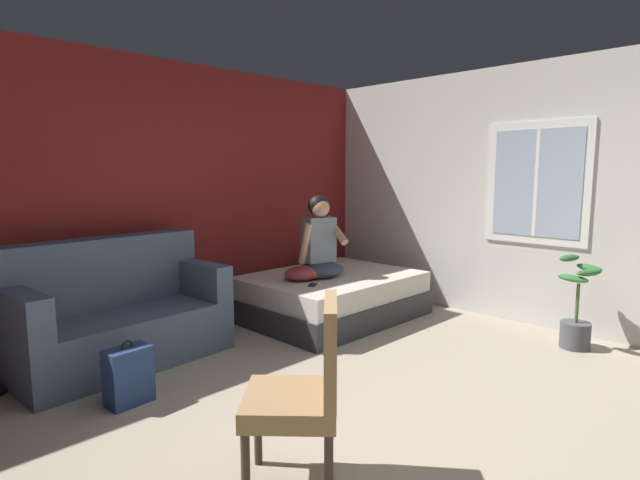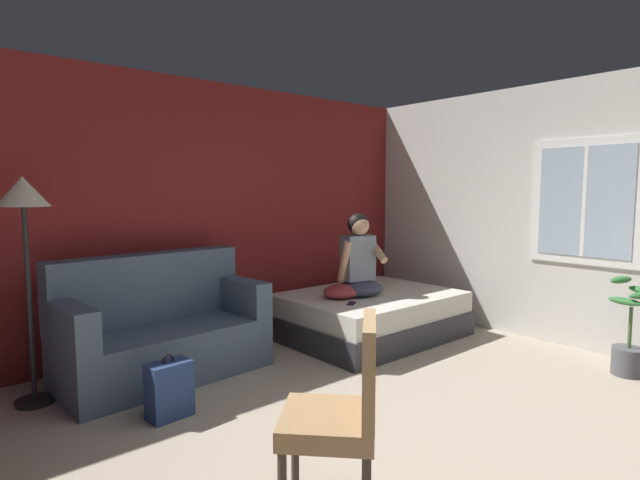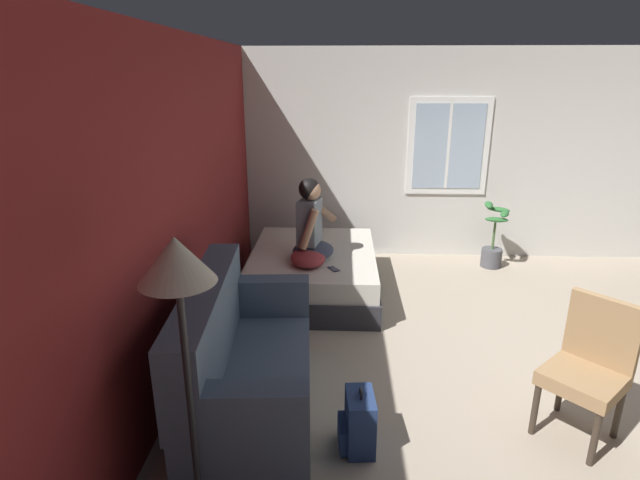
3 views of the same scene
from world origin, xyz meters
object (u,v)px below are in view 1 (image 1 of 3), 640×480
(throw_pillow, at_px, (304,273))
(cell_phone, at_px, (313,285))
(side_chair, at_px, (304,388))
(person_seated, at_px, (320,244))
(potted_plant, at_px, (576,316))
(backpack, at_px, (128,376))
(couch, at_px, (118,316))
(bed, at_px, (331,296))

(throw_pillow, distance_m, cell_phone, 0.31)
(side_chair, height_order, cell_phone, side_chair)
(person_seated, relative_size, potted_plant, 1.03)
(side_chair, height_order, throw_pillow, side_chair)
(throw_pillow, xyz_separation_m, potted_plant, (1.24, -2.29, -0.25))
(person_seated, xyz_separation_m, backpack, (-2.33, -0.44, -0.64))
(backpack, bearing_deg, person_seated, 10.78)
(person_seated, height_order, cell_phone, person_seated)
(side_chair, relative_size, potted_plant, 1.15)
(couch, height_order, side_chair, couch)
(couch, relative_size, side_chair, 1.79)
(bed, bearing_deg, backpack, -170.18)
(bed, distance_m, couch, 2.25)
(bed, relative_size, side_chair, 1.90)
(couch, height_order, potted_plant, couch)
(backpack, distance_m, throw_pillow, 2.20)
(couch, relative_size, throw_pillow, 3.65)
(throw_pillow, bearing_deg, cell_phone, -116.79)
(bed, xyz_separation_m, couch, (-2.21, 0.39, 0.16))
(backpack, height_order, cell_phone, cell_phone)
(backpack, distance_m, cell_phone, 2.02)
(side_chair, xyz_separation_m, backpack, (-0.22, 1.55, -0.34))
(couch, distance_m, potted_plant, 4.05)
(potted_plant, bearing_deg, couch, 139.21)
(throw_pillow, height_order, potted_plant, potted_plant)
(bed, xyz_separation_m, side_chair, (-2.28, -1.98, 0.30))
(side_chair, xyz_separation_m, cell_phone, (1.76, 1.74, -0.05))
(potted_plant, bearing_deg, bed, 110.78)
(person_seated, distance_m, throw_pillow, 0.36)
(throw_pillow, bearing_deg, potted_plant, -61.57)
(couch, height_order, backpack, couch)
(side_chair, bearing_deg, person_seated, 43.34)
(bed, xyz_separation_m, backpack, (-2.51, -0.43, -0.04))
(backpack, relative_size, throw_pillow, 0.95)
(bed, relative_size, backpack, 4.06)
(bed, relative_size, cell_phone, 12.90)
(person_seated, bearing_deg, throw_pillow, 173.37)
(bed, distance_m, person_seated, 0.62)
(backpack, xyz_separation_m, cell_phone, (1.99, 0.20, 0.29))
(bed, bearing_deg, throw_pillow, 174.91)
(couch, relative_size, backpack, 3.82)
(couch, bearing_deg, bed, -9.92)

